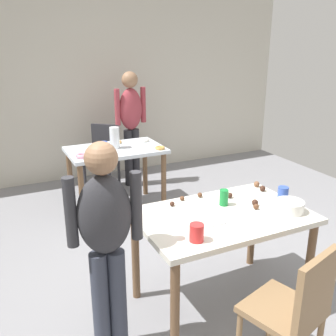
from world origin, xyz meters
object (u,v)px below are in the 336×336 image
at_px(dining_table_near, 222,226).
at_px(soda_can, 224,198).
at_px(chair_near_table, 295,307).
at_px(chair_far_table, 103,154).
at_px(person_adult_far, 131,119).
at_px(mixing_bowl, 289,206).
at_px(pitcher_far, 115,138).
at_px(dining_table_far, 116,158).
at_px(person_girl_near, 106,235).

height_order(dining_table_near, soda_can, soda_can).
xyz_separation_m(chair_near_table, chair_far_table, (-0.09, 3.43, 0.00)).
bearing_deg(person_adult_far, soda_can, -94.90).
bearing_deg(mixing_bowl, pitcher_far, 105.45).
relative_size(dining_table_near, chair_far_table, 1.41).
height_order(soda_can, pitcher_far, pitcher_far).
bearing_deg(chair_far_table, person_adult_far, 1.54).
height_order(dining_table_far, person_girl_near, person_girl_near).
distance_m(dining_table_near, pitcher_far, 2.01).
xyz_separation_m(person_girl_near, mixing_bowl, (1.34, -0.09, -0.04)).
height_order(dining_table_far, chair_far_table, chair_far_table).
bearing_deg(person_girl_near, chair_near_table, -37.71).
distance_m(person_girl_near, pitcher_far, 2.21).
bearing_deg(dining_table_near, dining_table_far, 94.37).
distance_m(chair_near_table, mixing_bowl, 0.80).
xyz_separation_m(person_girl_near, soda_can, (0.98, 0.21, -0.02)).
bearing_deg(dining_table_far, person_girl_near, -109.71).
height_order(chair_near_table, chair_far_table, same).
relative_size(chair_near_table, pitcher_far, 3.58).
bearing_deg(dining_table_far, pitcher_far, 76.75).
bearing_deg(person_girl_near, mixing_bowl, -3.96).
relative_size(person_girl_near, pitcher_far, 5.77).
distance_m(chair_near_table, person_adult_far, 3.49).
bearing_deg(chair_far_table, chair_near_table, -88.50).
bearing_deg(person_adult_far, chair_near_table, -95.19).
bearing_deg(soda_can, person_adult_far, 85.10).
xyz_separation_m(mixing_bowl, pitcher_far, (-0.60, 2.17, 0.08)).
distance_m(person_adult_far, soda_can, 2.56).
distance_m(chair_far_table, pitcher_far, 0.77).
bearing_deg(chair_far_table, pitcher_far, -94.40).
bearing_deg(chair_far_table, soda_can, -85.86).
xyz_separation_m(person_adult_far, mixing_bowl, (0.15, -2.85, -0.14)).
height_order(chair_near_table, mixing_bowl, chair_near_table).
distance_m(chair_near_table, pitcher_far, 2.79).
relative_size(dining_table_far, person_adult_far, 0.70).
distance_m(soda_can, pitcher_far, 1.89).
bearing_deg(pitcher_far, person_adult_far, 56.34).
distance_m(dining_table_near, soda_can, 0.22).
distance_m(dining_table_near, chair_near_table, 0.78).
bearing_deg(soda_can, chair_far_table, 94.14).
relative_size(person_girl_near, mixing_bowl, 6.80).
distance_m(dining_table_near, chair_far_table, 2.67).
height_order(dining_table_far, mixing_bowl, mixing_bowl).
bearing_deg(dining_table_near, person_adult_far, 83.48).
distance_m(person_adult_far, mixing_bowl, 2.86).
bearing_deg(mixing_bowl, person_adult_far, 92.92).
xyz_separation_m(chair_far_table, pitcher_far, (-0.05, -0.67, 0.38)).
relative_size(chair_near_table, person_adult_far, 0.56).
bearing_deg(dining_table_far, dining_table_near, -85.63).
bearing_deg(person_girl_near, pitcher_far, 70.32).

